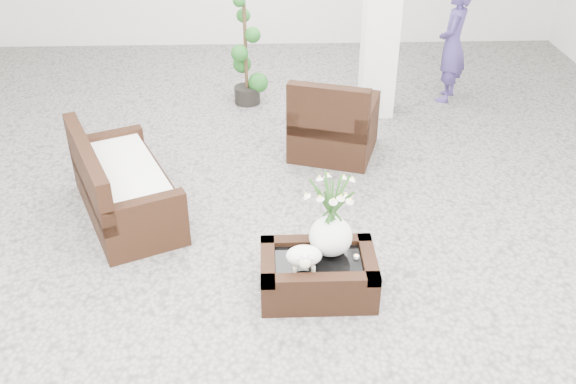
{
  "coord_description": "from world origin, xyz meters",
  "views": [
    {
      "loc": [
        -0.16,
        -4.52,
        3.36
      ],
      "look_at": [
        0.0,
        -0.1,
        0.62
      ],
      "focal_mm": 39.47,
      "sensor_mm": 36.0,
      "label": 1
    }
  ],
  "objects_px": {
    "armchair": "(335,114)",
    "topiary": "(246,52)",
    "coffee_table": "(318,276)",
    "loveseat": "(124,177)"
  },
  "relations": [
    {
      "from": "armchair",
      "to": "topiary",
      "type": "distance_m",
      "value": 1.73
    },
    {
      "from": "coffee_table",
      "to": "loveseat",
      "type": "xyz_separation_m",
      "value": [
        -1.71,
        1.2,
        0.25
      ]
    },
    {
      "from": "armchair",
      "to": "loveseat",
      "type": "bearing_deg",
      "value": 47.73
    },
    {
      "from": "topiary",
      "to": "coffee_table",
      "type": "bearing_deg",
      "value": -80.5
    },
    {
      "from": "topiary",
      "to": "armchair",
      "type": "bearing_deg",
      "value": -54.75
    },
    {
      "from": "armchair",
      "to": "topiary",
      "type": "height_order",
      "value": "topiary"
    },
    {
      "from": "loveseat",
      "to": "topiary",
      "type": "relative_size",
      "value": 1.09
    },
    {
      "from": "coffee_table",
      "to": "armchair",
      "type": "xyz_separation_m",
      "value": [
        0.36,
        2.37,
        0.3
      ]
    },
    {
      "from": "coffee_table",
      "to": "topiary",
      "type": "distance_m",
      "value": 3.86
    },
    {
      "from": "coffee_table",
      "to": "topiary",
      "type": "xyz_separation_m",
      "value": [
        -0.63,
        3.77,
        0.53
      ]
    }
  ]
}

